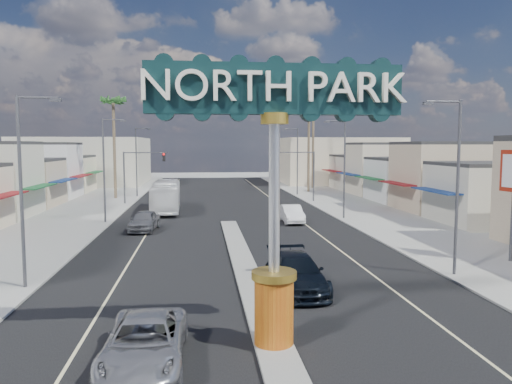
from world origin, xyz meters
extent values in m
plane|color=gray|center=(0.00, 30.00, 0.00)|extent=(160.00, 160.00, 0.00)
cube|color=black|center=(0.00, 30.00, 0.01)|extent=(20.00, 120.00, 0.01)
cube|color=gray|center=(0.00, 14.00, 0.08)|extent=(1.30, 30.00, 0.16)
cube|color=gray|center=(-14.00, 30.00, 0.06)|extent=(8.00, 120.00, 0.12)
cube|color=gray|center=(14.00, 30.00, 0.06)|extent=(8.00, 120.00, 0.12)
cube|color=beige|center=(-24.00, 43.00, 3.00)|extent=(12.00, 42.00, 6.00)
cube|color=#B7B29E|center=(24.00, 43.00, 3.00)|extent=(12.00, 42.00, 6.00)
cube|color=#B7B29E|center=(-22.00, 75.00, 4.00)|extent=(20.00, 20.00, 8.00)
cube|color=beige|center=(22.00, 75.00, 4.00)|extent=(20.00, 20.00, 8.00)
cylinder|color=#B2340D|center=(0.00, 2.00, 1.26)|extent=(1.30, 1.30, 2.20)
cylinder|color=gold|center=(0.00, 2.00, 2.49)|extent=(1.50, 1.50, 0.25)
cylinder|color=#B7B7BC|center=(0.00, 2.00, 5.01)|extent=(0.36, 0.36, 4.80)
cylinder|color=gold|center=(0.00, 2.00, 7.58)|extent=(0.90, 0.90, 0.35)
cube|color=black|center=(0.00, 2.00, 8.51)|extent=(8.20, 0.50, 1.60)
cylinder|color=#47474C|center=(-11.00, 44.00, 3.00)|extent=(0.18, 0.18, 6.00)
cylinder|color=#47474C|center=(-8.50, 44.00, 5.90)|extent=(5.00, 0.12, 0.12)
cube|color=black|center=(-6.50, 44.00, 5.40)|extent=(0.32, 0.32, 1.00)
sphere|color=red|center=(-6.50, 43.82, 5.72)|extent=(0.22, 0.22, 0.22)
cylinder|color=#47474C|center=(11.00, 44.00, 3.00)|extent=(0.18, 0.18, 6.00)
cylinder|color=#47474C|center=(8.50, 44.00, 5.90)|extent=(5.00, 0.12, 0.12)
cube|color=black|center=(6.50, 44.00, 5.40)|extent=(0.32, 0.32, 1.00)
sphere|color=red|center=(6.50, 43.82, 5.72)|extent=(0.22, 0.22, 0.22)
cylinder|color=#47474C|center=(-10.60, 10.00, 4.50)|extent=(0.16, 0.16, 9.00)
cylinder|color=#47474C|center=(-9.70, 10.00, 8.90)|extent=(1.80, 0.10, 0.10)
cube|color=#47474C|center=(-8.90, 10.00, 8.80)|extent=(0.50, 0.22, 0.15)
cylinder|color=#47474C|center=(-10.60, 30.00, 4.50)|extent=(0.16, 0.16, 9.00)
cylinder|color=#47474C|center=(-9.70, 30.00, 8.90)|extent=(1.80, 0.10, 0.10)
cube|color=#47474C|center=(-8.90, 30.00, 8.80)|extent=(0.50, 0.22, 0.15)
cylinder|color=#47474C|center=(-10.60, 52.00, 4.50)|extent=(0.16, 0.16, 9.00)
cylinder|color=#47474C|center=(-9.70, 52.00, 8.90)|extent=(1.80, 0.10, 0.10)
cube|color=#47474C|center=(-8.90, 52.00, 8.80)|extent=(0.50, 0.22, 0.15)
cylinder|color=#47474C|center=(10.60, 10.00, 4.50)|extent=(0.16, 0.16, 9.00)
cylinder|color=#47474C|center=(9.70, 10.00, 8.90)|extent=(1.80, 0.10, 0.10)
cube|color=#47474C|center=(8.90, 10.00, 8.80)|extent=(0.50, 0.22, 0.15)
cylinder|color=#47474C|center=(10.60, 30.00, 4.50)|extent=(0.16, 0.16, 9.00)
cylinder|color=#47474C|center=(9.70, 30.00, 8.90)|extent=(1.80, 0.10, 0.10)
cube|color=#47474C|center=(8.90, 30.00, 8.80)|extent=(0.50, 0.22, 0.15)
cylinder|color=#47474C|center=(10.60, 52.00, 4.50)|extent=(0.16, 0.16, 9.00)
cylinder|color=#47474C|center=(9.70, 52.00, 8.90)|extent=(1.80, 0.10, 0.10)
cube|color=#47474C|center=(8.90, 52.00, 8.80)|extent=(0.50, 0.22, 0.15)
cylinder|color=brown|center=(-13.00, 50.00, 6.00)|extent=(0.36, 0.36, 12.00)
cylinder|color=brown|center=(13.00, 56.00, 5.50)|extent=(0.36, 0.36, 11.00)
cylinder|color=brown|center=(15.00, 62.00, 6.50)|extent=(0.36, 0.36, 13.00)
imported|color=#ADAEB2|center=(-4.13, 1.11, 0.73)|extent=(2.50, 5.29, 1.46)
imported|color=black|center=(2.00, 8.46, 0.83)|extent=(2.43, 5.73, 1.65)
imported|color=slate|center=(-6.81, 25.70, 0.81)|extent=(2.42, 4.91, 1.61)
imported|color=white|center=(5.50, 28.61, 0.76)|extent=(1.63, 4.65, 1.53)
imported|color=white|center=(-5.88, 37.41, 1.56)|extent=(2.90, 11.23, 3.11)
cylinder|color=#47474C|center=(15.27, 12.39, 2.11)|extent=(0.20, 0.20, 3.97)
camera|label=1|loc=(-2.38, -13.91, 6.74)|focal=35.00mm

